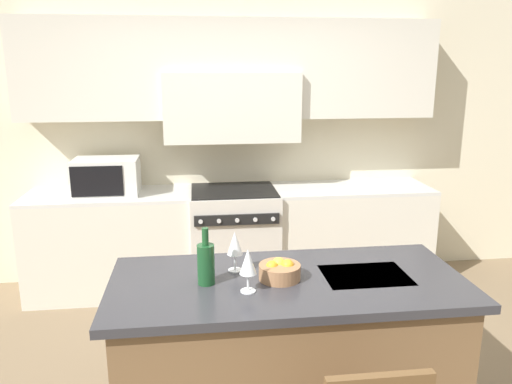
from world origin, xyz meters
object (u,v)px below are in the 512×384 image
(wine_glass_far, at_px, (235,244))
(fruit_bowl, at_px, (280,271))
(microwave, at_px, (107,176))
(range_stove, at_px, (234,239))
(wine_bottle, at_px, (206,263))
(wine_glass_near, at_px, (248,263))

(wine_glass_far, distance_m, fruit_bowl, 0.28)
(wine_glass_far, bearing_deg, microwave, 117.17)
(range_stove, xyz_separation_m, microwave, (-1.10, 0.02, 0.61))
(microwave, bearing_deg, wine_bottle, -68.27)
(microwave, relative_size, wine_glass_near, 2.49)
(wine_glass_far, bearing_deg, fruit_bowl, -31.36)
(microwave, xyz_separation_m, wine_glass_near, (1.00, -2.13, 0.01))
(wine_glass_near, height_order, fruit_bowl, wine_glass_near)
(microwave, bearing_deg, fruit_bowl, -59.54)
(wine_bottle, bearing_deg, wine_glass_near, -30.84)
(wine_glass_near, bearing_deg, wine_glass_far, 98.85)
(range_stove, xyz_separation_m, fruit_bowl, (0.08, -1.98, 0.52))
(range_stove, distance_m, wine_glass_far, 1.96)
(fruit_bowl, bearing_deg, range_stove, 92.28)
(range_stove, relative_size, wine_glass_far, 4.26)
(wine_bottle, xyz_separation_m, fruit_bowl, (0.37, 0.01, -0.07))
(range_stove, xyz_separation_m, wine_glass_far, (-0.14, -1.85, 0.62))
(wine_glass_near, bearing_deg, fruit_bowl, 36.31)
(range_stove, bearing_deg, microwave, 179.03)
(microwave, height_order, wine_bottle, same)
(microwave, height_order, wine_glass_far, microwave)
(microwave, relative_size, wine_bottle, 1.86)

